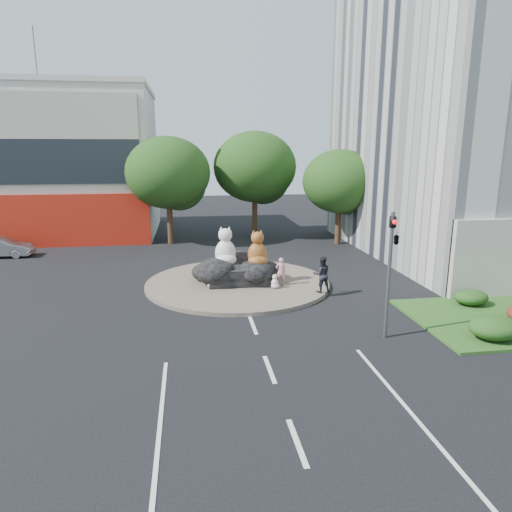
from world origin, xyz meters
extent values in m
plane|color=black|center=(0.00, 0.00, 0.00)|extent=(120.00, 120.00, 0.00)
cylinder|color=brown|center=(0.00, 10.00, 0.10)|extent=(10.00, 10.00, 0.20)
cube|color=silver|center=(-18.00, 28.00, 6.00)|extent=(25.00, 12.00, 12.00)
cylinder|color=#595B60|center=(-15.00, 30.00, 14.90)|extent=(0.10, 0.10, 5.00)
cylinder|color=#382314|center=(-4.00, 22.00, 1.87)|extent=(0.44, 0.44, 3.74)
ellipsoid|color=#163E13|center=(-4.00, 22.00, 5.53)|extent=(6.46, 6.46, 5.49)
sphere|color=#163E13|center=(-3.20, 22.50, 4.68)|extent=(4.25, 4.25, 4.25)
sphere|color=#163E13|center=(-4.70, 21.70, 4.93)|extent=(3.74, 3.74, 3.74)
cylinder|color=#382314|center=(3.00, 24.00, 1.98)|extent=(0.44, 0.44, 3.96)
ellipsoid|color=#163E13|center=(3.00, 24.00, 5.85)|extent=(6.84, 6.84, 5.81)
sphere|color=#163E13|center=(3.80, 24.50, 4.95)|extent=(4.50, 4.50, 4.50)
sphere|color=#163E13|center=(2.30, 23.70, 5.22)|extent=(3.96, 3.96, 3.96)
cylinder|color=#382314|center=(9.00, 20.00, 1.65)|extent=(0.44, 0.44, 3.30)
ellipsoid|color=#163E13|center=(9.00, 20.00, 4.88)|extent=(5.70, 5.70, 4.84)
sphere|color=#163E13|center=(9.80, 20.50, 4.12)|extent=(3.75, 3.75, 3.75)
sphere|color=#163E13|center=(8.30, 19.70, 4.35)|extent=(3.30, 3.30, 3.30)
ellipsoid|color=#163E13|center=(9.00, 1.00, 0.57)|extent=(2.00, 1.60, 0.90)
ellipsoid|color=#163E13|center=(10.50, 4.80, 0.48)|extent=(1.60, 1.28, 0.72)
cylinder|color=#595B60|center=(5.00, 2.00, 2.50)|extent=(0.14, 0.14, 5.00)
imported|color=black|center=(5.00, 2.00, 4.20)|extent=(0.21, 0.26, 1.30)
imported|color=black|center=(5.20, 2.00, 4.00)|extent=(0.26, 1.24, 0.50)
sphere|color=red|center=(5.00, 1.82, 4.65)|extent=(0.18, 0.18, 0.18)
cylinder|color=#595B60|center=(13.00, 8.00, 4.00)|extent=(0.18, 0.18, 8.00)
cylinder|color=#595B60|center=(12.00, 8.00, 8.00)|extent=(2.00, 0.12, 0.12)
cube|color=silver|center=(11.00, 8.00, 7.90)|extent=(0.50, 0.22, 0.12)
imported|color=pink|center=(2.20, 8.97, 0.95)|extent=(0.56, 0.38, 1.50)
imported|color=black|center=(4.00, 7.48, 1.13)|extent=(0.91, 0.71, 1.86)
imported|color=#999CA0|center=(-15.42, 19.00, 0.68)|extent=(4.16, 1.56, 1.36)
cylinder|color=black|center=(8.60, 1.14, 0.45)|extent=(0.46, 0.46, 0.65)
camera|label=1|loc=(-2.54, -13.94, 7.28)|focal=32.00mm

